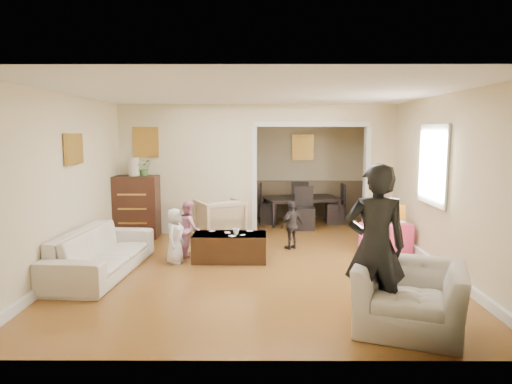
{
  "coord_description": "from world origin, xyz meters",
  "views": [
    {
      "loc": [
        0.03,
        -7.35,
        2.04
      ],
      "look_at": [
        0.0,
        0.2,
        1.05
      ],
      "focal_mm": 31.78,
      "sensor_mm": 36.0,
      "label": 1
    }
  ],
  "objects_px": {
    "armchair_front": "(409,297)",
    "child_kneel_a": "(175,236)",
    "child_kneel_b": "(189,228)",
    "table_lamp": "(134,167)",
    "coffee_table": "(230,247)",
    "sofa": "(102,252)",
    "adult_person": "(375,247)",
    "cyan_cup": "(389,221)",
    "dining_table": "(302,210)",
    "armchair_back": "(220,219)",
    "child_toddler": "(292,225)",
    "play_table": "(393,237)",
    "coffee_cup": "(236,231)",
    "dresser": "(136,207)"
  },
  "relations": [
    {
      "from": "armchair_back",
      "to": "armchair_front",
      "type": "distance_m",
      "value": 4.73
    },
    {
      "from": "armchair_back",
      "to": "child_toddler",
      "type": "relative_size",
      "value": 1.0
    },
    {
      "from": "play_table",
      "to": "child_toddler",
      "type": "height_order",
      "value": "child_toddler"
    },
    {
      "from": "sofa",
      "to": "coffee_table",
      "type": "relative_size",
      "value": 1.9
    },
    {
      "from": "cyan_cup",
      "to": "child_kneel_a",
      "type": "relative_size",
      "value": 0.09
    },
    {
      "from": "child_kneel_a",
      "to": "dining_table",
      "type": "bearing_deg",
      "value": -24.65
    },
    {
      "from": "child_kneel_b",
      "to": "child_kneel_a",
      "type": "bearing_deg",
      "value": 142.7
    },
    {
      "from": "play_table",
      "to": "child_kneel_b",
      "type": "relative_size",
      "value": 0.56
    },
    {
      "from": "sofa",
      "to": "cyan_cup",
      "type": "xyz_separation_m",
      "value": [
        4.52,
        1.24,
        0.21
      ]
    },
    {
      "from": "armchair_back",
      "to": "dresser",
      "type": "xyz_separation_m",
      "value": [
        -1.65,
        0.08,
        0.22
      ]
    },
    {
      "from": "coffee_table",
      "to": "cyan_cup",
      "type": "distance_m",
      "value": 2.77
    },
    {
      "from": "armchair_back",
      "to": "child_kneel_a",
      "type": "xyz_separation_m",
      "value": [
        -0.56,
        -1.7,
        0.05
      ]
    },
    {
      "from": "child_kneel_a",
      "to": "child_kneel_b",
      "type": "height_order",
      "value": "child_kneel_b"
    },
    {
      "from": "sofa",
      "to": "cyan_cup",
      "type": "height_order",
      "value": "sofa"
    },
    {
      "from": "table_lamp",
      "to": "play_table",
      "type": "relative_size",
      "value": 0.7
    },
    {
      "from": "armchair_front",
      "to": "child_toddler",
      "type": "xyz_separation_m",
      "value": [
        -0.96,
        3.33,
        0.07
      ]
    },
    {
      "from": "coffee_cup",
      "to": "child_toddler",
      "type": "height_order",
      "value": "child_toddler"
    },
    {
      "from": "armchair_front",
      "to": "cyan_cup",
      "type": "distance_m",
      "value": 3.21
    },
    {
      "from": "sofa",
      "to": "armchair_back",
      "type": "relative_size",
      "value": 2.61
    },
    {
      "from": "armchair_front",
      "to": "cyan_cup",
      "type": "relative_size",
      "value": 13.49
    },
    {
      "from": "play_table",
      "to": "child_kneel_b",
      "type": "height_order",
      "value": "child_kneel_b"
    },
    {
      "from": "adult_person",
      "to": "child_toddler",
      "type": "xyz_separation_m",
      "value": [
        -0.61,
        3.27,
        -0.45
      ]
    },
    {
      "from": "child_toddler",
      "to": "coffee_cup",
      "type": "bearing_deg",
      "value": 1.24
    },
    {
      "from": "coffee_cup",
      "to": "dining_table",
      "type": "distance_m",
      "value": 3.37
    },
    {
      "from": "coffee_cup",
      "to": "child_kneel_a",
      "type": "relative_size",
      "value": 0.12
    },
    {
      "from": "armchair_back",
      "to": "child_toddler",
      "type": "distance_m",
      "value": 1.57
    },
    {
      "from": "dining_table",
      "to": "child_kneel_b",
      "type": "bearing_deg",
      "value": -141.15
    },
    {
      "from": "table_lamp",
      "to": "coffee_table",
      "type": "relative_size",
      "value": 0.31
    },
    {
      "from": "sofa",
      "to": "table_lamp",
      "type": "bearing_deg",
      "value": 7.14
    },
    {
      "from": "sofa",
      "to": "child_kneel_b",
      "type": "bearing_deg",
      "value": -44.62
    },
    {
      "from": "play_table",
      "to": "child_kneel_a",
      "type": "distance_m",
      "value": 3.73
    },
    {
      "from": "sofa",
      "to": "adult_person",
      "type": "distance_m",
      "value": 3.98
    },
    {
      "from": "armchair_front",
      "to": "child_kneel_a",
      "type": "height_order",
      "value": "child_kneel_a"
    },
    {
      "from": "sofa",
      "to": "play_table",
      "type": "relative_size",
      "value": 4.31
    },
    {
      "from": "child_kneel_b",
      "to": "child_toddler",
      "type": "relative_size",
      "value": 1.09
    },
    {
      "from": "armchair_front",
      "to": "child_kneel_a",
      "type": "distance_m",
      "value": 3.75
    },
    {
      "from": "sofa",
      "to": "dining_table",
      "type": "height_order",
      "value": "sofa"
    },
    {
      "from": "coffee_cup",
      "to": "child_kneel_a",
      "type": "distance_m",
      "value": 0.96
    },
    {
      "from": "armchair_front",
      "to": "child_kneel_b",
      "type": "bearing_deg",
      "value": 154.28
    },
    {
      "from": "armchair_back",
      "to": "armchair_front",
      "type": "xyz_separation_m",
      "value": [
        2.3,
        -4.13,
        -0.03
      ]
    },
    {
      "from": "coffee_table",
      "to": "dining_table",
      "type": "bearing_deg",
      "value": 64.54
    },
    {
      "from": "coffee_table",
      "to": "cyan_cup",
      "type": "xyz_separation_m",
      "value": [
        2.7,
        0.56,
        0.31
      ]
    },
    {
      "from": "child_kneel_b",
      "to": "table_lamp",
      "type": "bearing_deg",
      "value": 23.98
    },
    {
      "from": "table_lamp",
      "to": "child_kneel_a",
      "type": "distance_m",
      "value": 2.3
    },
    {
      "from": "play_table",
      "to": "dining_table",
      "type": "bearing_deg",
      "value": 119.22
    },
    {
      "from": "play_table",
      "to": "table_lamp",
      "type": "bearing_deg",
      "value": 167.75
    },
    {
      "from": "sofa",
      "to": "dresser",
      "type": "bearing_deg",
      "value": 7.14
    },
    {
      "from": "coffee_table",
      "to": "play_table",
      "type": "distance_m",
      "value": 2.86
    },
    {
      "from": "coffee_table",
      "to": "child_toddler",
      "type": "height_order",
      "value": "child_toddler"
    },
    {
      "from": "armchair_front",
      "to": "play_table",
      "type": "bearing_deg",
      "value": 97.06
    }
  ]
}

